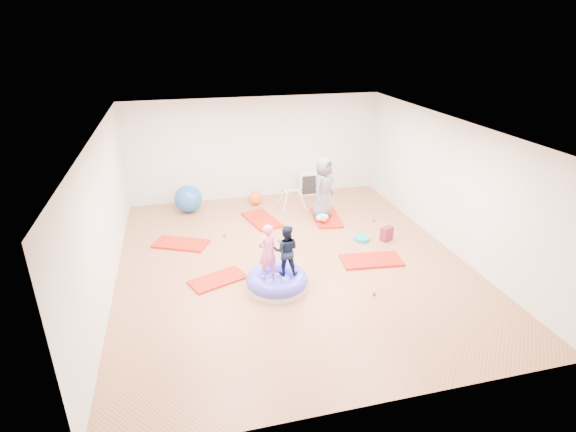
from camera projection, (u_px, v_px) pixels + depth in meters
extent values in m
cube|color=#A5744B|center=(291.00, 261.00, 9.40)|extent=(7.00, 8.00, 0.01)
cube|color=white|center=(292.00, 128.00, 8.30)|extent=(7.00, 8.00, 0.01)
cube|color=silver|center=(255.00, 148.00, 12.41)|extent=(7.00, 0.01, 2.80)
cube|color=silver|center=(377.00, 316.00, 5.28)|extent=(7.00, 0.01, 2.80)
cube|color=silver|center=(103.00, 216.00, 8.06)|extent=(0.01, 8.00, 2.80)
cube|color=silver|center=(449.00, 184.00, 9.63)|extent=(0.01, 8.00, 2.80)
cube|color=red|center=(218.00, 279.00, 8.67)|extent=(1.18, 0.88, 0.04)
cube|color=red|center=(181.00, 244.00, 10.08)|extent=(1.33, 1.05, 0.05)
cube|color=red|center=(262.00, 220.00, 11.31)|extent=(0.91, 1.37, 0.05)
cube|color=red|center=(372.00, 260.00, 9.37)|extent=(1.31, 0.75, 0.05)
cube|color=red|center=(326.00, 218.00, 11.43)|extent=(0.78, 1.33, 0.05)
cylinder|color=silver|center=(277.00, 285.00, 8.41)|extent=(1.12, 1.12, 0.13)
torus|color=#483FDE|center=(277.00, 280.00, 8.37)|extent=(1.16, 1.16, 0.31)
ellipsoid|color=#483FDE|center=(277.00, 283.00, 8.40)|extent=(0.62, 0.62, 0.28)
imported|color=pink|center=(267.00, 249.00, 8.04)|extent=(0.45, 0.39, 1.05)
imported|color=black|center=(286.00, 248.00, 8.14)|extent=(0.56, 0.50, 0.98)
imported|color=slate|center=(323.00, 188.00, 11.16)|extent=(0.88, 0.87, 1.54)
ellipsoid|color=#AEE1F7|center=(322.00, 217.00, 11.14)|extent=(0.33, 0.21, 0.19)
sphere|color=tan|center=(324.00, 219.00, 11.00)|extent=(0.15, 0.15, 0.15)
sphere|color=red|center=(374.00, 294.00, 8.19)|extent=(0.07, 0.07, 0.07)
sphere|color=#1D55A2|center=(224.00, 235.00, 10.48)|extent=(0.07, 0.07, 0.07)
sphere|color=#1A8F1D|center=(374.00, 220.00, 11.25)|extent=(0.07, 0.07, 0.07)
sphere|color=#FFAD00|center=(297.00, 289.00, 8.35)|extent=(0.07, 0.07, 0.07)
sphere|color=#1D55A2|center=(279.00, 241.00, 10.20)|extent=(0.07, 0.07, 0.07)
sphere|color=#1A8F1D|center=(325.00, 216.00, 11.51)|extent=(0.07, 0.07, 0.07)
sphere|color=#1D55A2|center=(188.00, 199.00, 11.73)|extent=(0.72, 0.72, 0.72)
sphere|color=#E8541B|center=(255.00, 198.00, 12.27)|extent=(0.38, 0.38, 0.38)
cylinder|color=white|center=(285.00, 202.00, 11.76)|extent=(0.19, 0.20, 0.51)
cylinder|color=white|center=(282.00, 196.00, 12.15)|extent=(0.19, 0.20, 0.51)
cylinder|color=white|center=(303.00, 200.00, 11.87)|extent=(0.19, 0.20, 0.51)
cylinder|color=white|center=(298.00, 195.00, 12.25)|extent=(0.19, 0.20, 0.51)
cylinder|color=white|center=(292.00, 191.00, 11.92)|extent=(0.49, 0.03, 0.03)
sphere|color=red|center=(283.00, 191.00, 11.86)|extent=(0.06, 0.06, 0.06)
sphere|color=#1D55A2|center=(301.00, 190.00, 11.97)|extent=(0.06, 0.06, 0.06)
cube|color=white|center=(310.00, 183.00, 13.00)|extent=(0.64, 0.31, 0.64)
cube|color=black|center=(311.00, 185.00, 12.87)|extent=(0.55, 0.02, 0.55)
cube|color=white|center=(310.00, 184.00, 12.96)|extent=(0.02, 0.22, 0.56)
cube|color=white|center=(310.00, 184.00, 12.96)|extent=(0.56, 0.22, 0.02)
cylinder|color=teal|center=(362.00, 238.00, 10.29)|extent=(0.37, 0.37, 0.08)
cube|color=#B9183A|center=(387.00, 234.00, 10.25)|extent=(0.33, 0.28, 0.32)
cylinder|color=#FFAD00|center=(263.00, 290.00, 8.35)|extent=(0.18, 0.18, 0.03)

